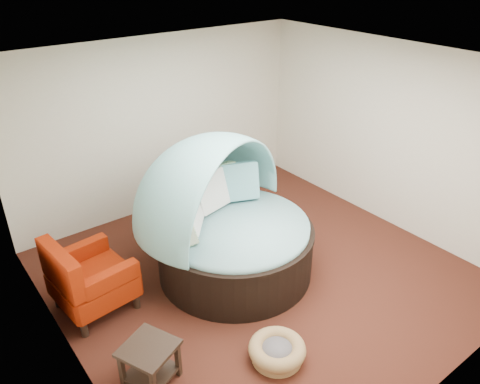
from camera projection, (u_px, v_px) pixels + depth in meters
floor at (260, 273)px, 6.35m from camera, size 5.00×5.00×0.00m
wall_back at (161, 125)px, 7.44m from camera, size 5.00×0.00×5.00m
wall_front at (452, 287)px, 3.94m from camera, size 5.00×0.00×5.00m
wall_left at (56, 255)px, 4.34m from camera, size 0.00×5.00×5.00m
wall_right at (389, 136)px, 7.04m from camera, size 0.00×5.00×5.00m
ceiling at (265, 65)px, 5.03m from camera, size 5.00×5.00×0.00m
canopy_daybed at (226, 212)px, 6.05m from camera, size 2.73×2.69×1.90m
pet_basket at (277, 351)px, 5.00m from camera, size 0.73×0.73×0.22m
red_armchair at (88, 279)px, 5.51m from camera, size 0.94×0.95×1.01m
side_table at (150, 359)px, 4.65m from camera, size 0.65×0.65×0.47m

